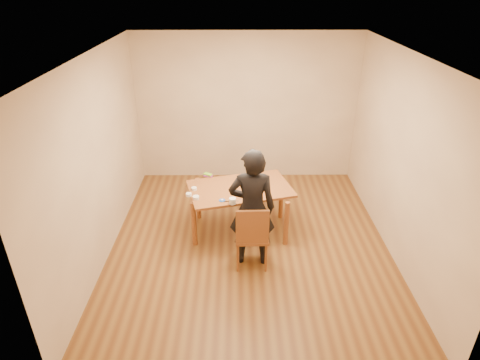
{
  "coord_description": "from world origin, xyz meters",
  "views": [
    {
      "loc": [
        -0.18,
        -4.8,
        3.56
      ],
      "look_at": [
        -0.14,
        0.31,
        0.9
      ],
      "focal_mm": 30.0,
      "sensor_mm": 36.0,
      "label": 1
    }
  ],
  "objects_px": {
    "dining_table": "(240,189)",
    "cake": "(254,182)",
    "person": "(252,209)",
    "cake_plate": "(254,185)",
    "dining_chair": "(252,235)"
  },
  "relations": [
    {
      "from": "dining_table",
      "to": "dining_chair",
      "type": "bearing_deg",
      "value": -93.54
    },
    {
      "from": "dining_table",
      "to": "dining_chair",
      "type": "distance_m",
      "value": 0.84
    },
    {
      "from": "dining_table",
      "to": "dining_chair",
      "type": "xyz_separation_m",
      "value": [
        0.15,
        -0.78,
        -0.28
      ]
    },
    {
      "from": "cake_plate",
      "to": "person",
      "type": "xyz_separation_m",
      "value": [
        -0.07,
        -0.8,
        0.08
      ]
    },
    {
      "from": "dining_table",
      "to": "cake",
      "type": "relative_size",
      "value": 6.34
    },
    {
      "from": "dining_chair",
      "to": "person",
      "type": "bearing_deg",
      "value": 88.65
    },
    {
      "from": "dining_chair",
      "to": "cake_plate",
      "type": "distance_m",
      "value": 0.91
    },
    {
      "from": "dining_table",
      "to": "person",
      "type": "distance_m",
      "value": 0.75
    },
    {
      "from": "dining_chair",
      "to": "cake_plate",
      "type": "height_order",
      "value": "cake_plate"
    },
    {
      "from": "person",
      "to": "cake",
      "type": "bearing_deg",
      "value": -93.78
    },
    {
      "from": "cake",
      "to": "person",
      "type": "relative_size",
      "value": 0.14
    },
    {
      "from": "dining_chair",
      "to": "person",
      "type": "relative_size",
      "value": 0.26
    },
    {
      "from": "person",
      "to": "dining_table",
      "type": "bearing_deg",
      "value": -77.53
    },
    {
      "from": "person",
      "to": "cake_plate",
      "type": "bearing_deg",
      "value": -93.78
    },
    {
      "from": "dining_table",
      "to": "person",
      "type": "relative_size",
      "value": 0.88
    }
  ]
}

